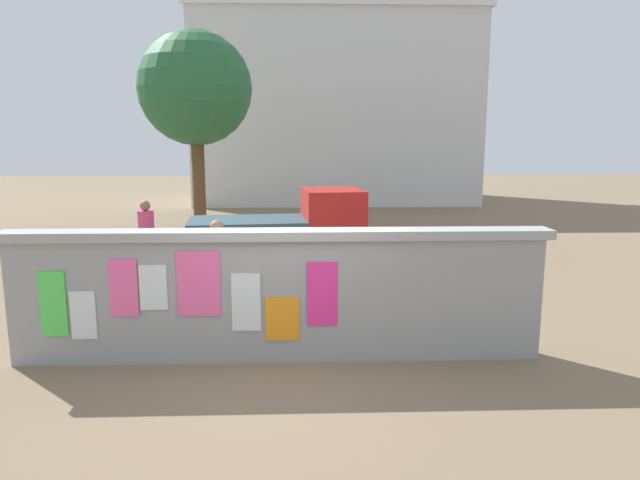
# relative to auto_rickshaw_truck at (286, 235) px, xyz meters

# --- Properties ---
(ground) EXTENTS (60.00, 60.00, 0.00)m
(ground) POSITION_rel_auto_rickshaw_truck_xyz_m (0.01, 3.40, -0.90)
(ground) COLOR #7A664C
(poster_wall) EXTENTS (7.10, 0.42, 1.75)m
(poster_wall) POSITION_rel_auto_rickshaw_truck_xyz_m (-0.00, -4.60, -0.00)
(poster_wall) COLOR #949494
(poster_wall) RESTS_ON ground
(auto_rickshaw_truck) EXTENTS (3.74, 1.87, 1.85)m
(auto_rickshaw_truck) POSITION_rel_auto_rickshaw_truck_xyz_m (0.00, 0.00, 0.00)
(auto_rickshaw_truck) COLOR black
(auto_rickshaw_truck) RESTS_ON ground
(motorcycle) EXTENTS (1.88, 0.68, 0.87)m
(motorcycle) POSITION_rel_auto_rickshaw_truck_xyz_m (2.36, -2.08, -0.44)
(motorcycle) COLOR black
(motorcycle) RESTS_ON ground
(bicycle_near) EXTENTS (1.67, 0.55, 0.95)m
(bicycle_near) POSITION_rel_auto_rickshaw_truck_xyz_m (0.76, -3.28, -0.54)
(bicycle_near) COLOR black
(bicycle_near) RESTS_ON ground
(bicycle_far) EXTENTS (1.68, 0.54, 0.95)m
(bicycle_far) POSITION_rel_auto_rickshaw_truck_xyz_m (-2.57, -2.99, -0.54)
(bicycle_far) COLOR black
(bicycle_far) RESTS_ON ground
(person_walking) EXTENTS (0.38, 0.38, 1.62)m
(person_walking) POSITION_rel_auto_rickshaw_truck_xyz_m (-1.04, -2.77, 0.09)
(person_walking) COLOR yellow
(person_walking) RESTS_ON ground
(person_bystander) EXTENTS (0.46, 0.46, 1.62)m
(person_bystander) POSITION_rel_auto_rickshaw_truck_xyz_m (-2.96, 0.19, 0.09)
(person_bystander) COLOR yellow
(person_bystander) RESTS_ON ground
(tree_roadside) EXTENTS (3.38, 3.38, 6.07)m
(tree_roadside) POSITION_rel_auto_rickshaw_truck_xyz_m (-2.80, 5.78, 3.44)
(tree_roadside) COLOR brown
(tree_roadside) RESTS_ON ground
(building_background) EXTENTS (12.70, 6.90, 8.68)m
(building_background) POSITION_rel_auto_rickshaw_truck_xyz_m (1.93, 15.47, 3.45)
(building_background) COLOR silver
(building_background) RESTS_ON ground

